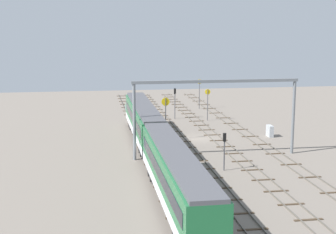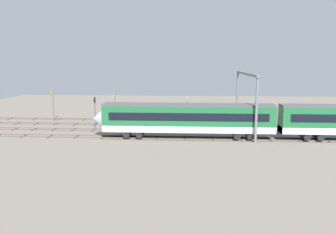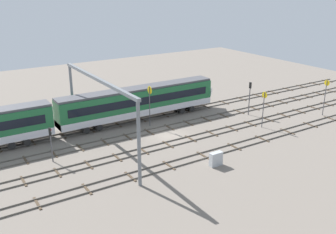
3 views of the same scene
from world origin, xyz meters
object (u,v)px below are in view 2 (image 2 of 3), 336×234
signal_light_trackside_approach (95,108)px  signal_light_trackside_departure (282,113)px  overhead_gantry (246,87)px  train (273,121)px  speed_sign_near_foreground (187,109)px  relay_cabinet (188,114)px  speed_sign_mid_trackside (53,102)px  speed_sign_far_trackside (115,104)px

signal_light_trackside_approach → signal_light_trackside_departure: size_ratio=1.25×
signal_light_trackside_departure → signal_light_trackside_approach: bearing=0.3°
overhead_gantry → signal_light_trackside_departure: bearing=174.9°
train → speed_sign_near_foreground: bearing=-14.0°
speed_sign_near_foreground → train: bearing=166.0°
train → signal_light_trackside_departure: (-3.01, -6.96, 0.03)m
overhead_gantry → speed_sign_near_foreground: size_ratio=3.39×
train → speed_sign_near_foreground: (11.89, -2.97, 1.21)m
speed_sign_near_foreground → relay_cabinet: (-0.07, -14.62, -3.08)m
overhead_gantry → speed_sign_mid_trackside: size_ratio=3.56×
speed_sign_far_trackside → relay_cabinet: 14.41m
train → speed_sign_mid_trackside: bearing=-19.7°
speed_sign_far_trackside → train: bearing=154.5°
train → relay_cabinet: train is taller
speed_sign_mid_trackside → speed_sign_far_trackside: (-11.61, 1.23, -0.21)m
train → speed_sign_mid_trackside: speed_sign_mid_trackside is taller
speed_sign_mid_trackside → relay_cabinet: bearing=-169.5°
train → speed_sign_far_trackside: bearing=-25.5°
speed_sign_mid_trackside → signal_light_trackside_departure: bearing=171.2°
speed_sign_mid_trackside → signal_light_trackside_departure: (-39.40, 6.07, -0.83)m
overhead_gantry → speed_sign_near_foreground: (9.20, 4.50, -2.97)m
speed_sign_mid_trackside → signal_light_trackside_approach: bearing=146.6°
speed_sign_near_foreground → signal_light_trackside_approach: size_ratio=1.14×
speed_sign_near_foreground → overhead_gantry: bearing=-153.9°
signal_light_trackside_departure → speed_sign_mid_trackside: bearing=-8.8°
speed_sign_far_trackside → relay_cabinet: speed_sign_far_trackside is taller
signal_light_trackside_departure → relay_cabinet: 18.35m
speed_sign_mid_trackside → train: bearing=160.3°
overhead_gantry → relay_cabinet: (9.13, -10.12, -6.05)m
speed_sign_near_foreground → speed_sign_mid_trackside: bearing=-22.3°
speed_sign_near_foreground → signal_light_trackside_approach: (15.10, -3.85, -0.57)m
speed_sign_far_trackside → signal_light_trackside_approach: (2.21, 4.98, -0.01)m
overhead_gantry → relay_cabinet: overhead_gantry is taller
train → speed_sign_near_foreground: speed_sign_near_foreground is taller
train → signal_light_trackside_approach: bearing=-14.2°
speed_sign_mid_trackside → relay_cabinet: size_ratio=3.50×
signal_light_trackside_departure → relay_cabinet: (14.84, -10.63, -1.90)m
overhead_gantry → signal_light_trackside_approach: size_ratio=3.85×
overhead_gantry → signal_light_trackside_departure: overhead_gantry is taller
speed_sign_near_foreground → signal_light_trackside_approach: speed_sign_near_foreground is taller
speed_sign_mid_trackside → speed_sign_far_trackside: bearing=174.0°
speed_sign_mid_trackside → relay_cabinet: 25.13m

